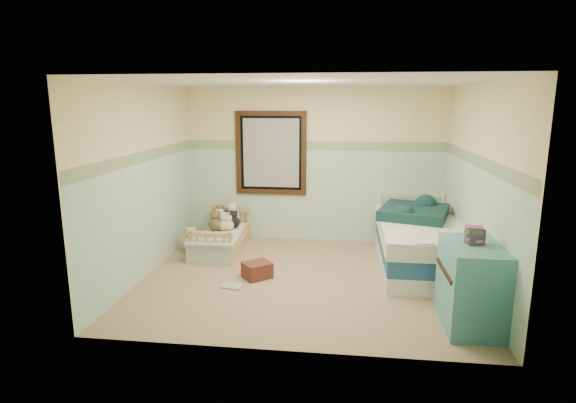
# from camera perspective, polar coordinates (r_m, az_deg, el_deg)

# --- Properties ---
(floor) EXTENTS (4.20, 3.60, 0.02)m
(floor) POSITION_cam_1_polar(r_m,az_deg,el_deg) (6.14, 1.88, -9.60)
(floor) COLOR #817355
(floor) RESTS_ON ground
(ceiling) EXTENTS (4.20, 3.60, 0.02)m
(ceiling) POSITION_cam_1_polar(r_m,az_deg,el_deg) (5.71, 2.06, 14.59)
(ceiling) COLOR silver
(ceiling) RESTS_ON wall_back
(wall_back) EXTENTS (4.20, 0.04, 2.50)m
(wall_back) POSITION_cam_1_polar(r_m,az_deg,el_deg) (7.57, 3.20, 4.42)
(wall_back) COLOR #D2BD87
(wall_back) RESTS_ON floor
(wall_front) EXTENTS (4.20, 0.04, 2.50)m
(wall_front) POSITION_cam_1_polar(r_m,az_deg,el_deg) (4.05, -0.32, -2.41)
(wall_front) COLOR #D2BD87
(wall_front) RESTS_ON floor
(wall_left) EXTENTS (0.04, 3.60, 2.50)m
(wall_left) POSITION_cam_1_polar(r_m,az_deg,el_deg) (6.33, -17.33, 2.37)
(wall_left) COLOR #D2BD87
(wall_left) RESTS_ON floor
(wall_right) EXTENTS (0.04, 3.60, 2.50)m
(wall_right) POSITION_cam_1_polar(r_m,az_deg,el_deg) (5.99, 22.41, 1.46)
(wall_right) COLOR #D2BD87
(wall_right) RESTS_ON floor
(wainscot_mint) EXTENTS (4.20, 0.01, 1.50)m
(wainscot_mint) POSITION_cam_1_polar(r_m,az_deg,el_deg) (7.64, 3.15, 0.69)
(wainscot_mint) COLOR #9ABA9F
(wainscot_mint) RESTS_ON floor
(border_strip) EXTENTS (4.20, 0.01, 0.15)m
(border_strip) POSITION_cam_1_polar(r_m,az_deg,el_deg) (7.52, 3.22, 6.86)
(border_strip) COLOR #356438
(border_strip) RESTS_ON wall_back
(window_frame) EXTENTS (1.16, 0.06, 1.36)m
(window_frame) POSITION_cam_1_polar(r_m,az_deg,el_deg) (7.58, -2.12, 5.97)
(window_frame) COLOR black
(window_frame) RESTS_ON wall_back
(window_blinds) EXTENTS (0.92, 0.01, 1.12)m
(window_blinds) POSITION_cam_1_polar(r_m,az_deg,el_deg) (7.59, -2.10, 5.98)
(window_blinds) COLOR #B2B2AE
(window_blinds) RESTS_ON window_frame
(toddler_bed_frame) EXTENTS (0.64, 1.27, 0.16)m
(toddler_bed_frame) POSITION_cam_1_polar(r_m,az_deg,el_deg) (7.32, -8.15, -5.32)
(toddler_bed_frame) COLOR #C1784A
(toddler_bed_frame) RESTS_ON floor
(toddler_mattress) EXTENTS (0.58, 1.22, 0.12)m
(toddler_mattress) POSITION_cam_1_polar(r_m,az_deg,el_deg) (7.28, -8.18, -4.26)
(toddler_mattress) COLOR silver
(toddler_mattress) RESTS_ON toddler_bed_frame
(patchwork_quilt) EXTENTS (0.69, 0.64, 0.03)m
(patchwork_quilt) POSITION_cam_1_polar(r_m,az_deg,el_deg) (6.90, -9.06, -4.58)
(patchwork_quilt) COLOR #75AFCD
(patchwork_quilt) RESTS_ON toddler_mattress
(plush_bed_brown) EXTENTS (0.21, 0.21, 0.21)m
(plush_bed_brown) POSITION_cam_1_polar(r_m,az_deg,el_deg) (7.74, -8.33, -1.99)
(plush_bed_brown) COLOR brown
(plush_bed_brown) RESTS_ON toddler_mattress
(plush_bed_white) EXTENTS (0.24, 0.24, 0.24)m
(plush_bed_white) POSITION_cam_1_polar(r_m,az_deg,el_deg) (7.69, -6.89, -1.94)
(plush_bed_white) COLOR silver
(plush_bed_white) RESTS_ON toddler_mattress
(plush_bed_tan) EXTENTS (0.21, 0.21, 0.21)m
(plush_bed_tan) POSITION_cam_1_polar(r_m,az_deg,el_deg) (7.53, -8.40, -2.43)
(plush_bed_tan) COLOR #CBAB8B
(plush_bed_tan) RESTS_ON toddler_mattress
(plush_bed_dark) EXTENTS (0.19, 0.19, 0.19)m
(plush_bed_dark) POSITION_cam_1_polar(r_m,az_deg,el_deg) (7.47, -6.69, -2.55)
(plush_bed_dark) COLOR black
(plush_bed_dark) RESTS_ON toddler_mattress
(plush_floor_cream) EXTENTS (0.24, 0.24, 0.24)m
(plush_floor_cream) POSITION_cam_1_polar(r_m,az_deg,el_deg) (7.20, -11.11, -5.42)
(plush_floor_cream) COLOR beige
(plush_floor_cream) RESTS_ON floor
(plush_floor_tan) EXTENTS (0.26, 0.26, 0.26)m
(plush_floor_tan) POSITION_cam_1_polar(r_m,az_deg,el_deg) (7.32, -11.87, -5.05)
(plush_floor_tan) COLOR #CBAB8B
(plush_floor_tan) RESTS_ON floor
(twin_bed_frame) EXTENTS (1.04, 2.08, 0.22)m
(twin_bed_frame) POSITION_cam_1_polar(r_m,az_deg,el_deg) (6.73, 15.74, -7.01)
(twin_bed_frame) COLOR white
(twin_bed_frame) RESTS_ON floor
(twin_boxspring) EXTENTS (1.04, 2.08, 0.22)m
(twin_boxspring) POSITION_cam_1_polar(r_m,az_deg,el_deg) (6.66, 15.85, -5.22)
(twin_boxspring) COLOR navy
(twin_boxspring) RESTS_ON twin_bed_frame
(twin_mattress) EXTENTS (1.08, 2.12, 0.22)m
(twin_mattress) POSITION_cam_1_polar(r_m,az_deg,el_deg) (6.60, 15.96, -3.40)
(twin_mattress) COLOR white
(twin_mattress) RESTS_ON twin_boxspring
(teal_blanket) EXTENTS (1.12, 1.15, 0.14)m
(teal_blanket) POSITION_cam_1_polar(r_m,az_deg,el_deg) (6.84, 15.26, -1.27)
(teal_blanket) COLOR black
(teal_blanket) RESTS_ON twin_mattress
(dresser) EXTENTS (0.54, 0.87, 0.87)m
(dresser) POSITION_cam_1_polar(r_m,az_deg,el_deg) (5.15, 21.66, -9.60)
(dresser) COLOR teal
(dresser) RESTS_ON floor
(book_stack) EXTENTS (0.18, 0.15, 0.16)m
(book_stack) POSITION_cam_1_polar(r_m,az_deg,el_deg) (5.01, 22.04, -3.99)
(book_stack) COLOR #4C2528
(book_stack) RESTS_ON dresser
(red_pillow) EXTENTS (0.44, 0.44, 0.21)m
(red_pillow) POSITION_cam_1_polar(r_m,az_deg,el_deg) (6.16, -3.82, -8.43)
(red_pillow) COLOR maroon
(red_pillow) RESTS_ON floor
(floor_book) EXTENTS (0.29, 0.24, 0.02)m
(floor_book) POSITION_cam_1_polar(r_m,az_deg,el_deg) (5.93, -6.88, -10.29)
(floor_book) COLOR yellow
(floor_book) RESTS_ON floor
(extra_plush_0) EXTENTS (0.17, 0.17, 0.17)m
(extra_plush_0) POSITION_cam_1_polar(r_m,az_deg,el_deg) (7.35, -7.32, -2.93)
(extra_plush_0) COLOR beige
(extra_plush_0) RESTS_ON toddler_mattress
(extra_plush_1) EXTENTS (0.16, 0.16, 0.16)m
(extra_plush_1) POSITION_cam_1_polar(r_m,az_deg,el_deg) (7.66, -7.70, -2.34)
(extra_plush_1) COLOR black
(extra_plush_1) RESTS_ON toddler_mattress
(extra_plush_2) EXTENTS (0.19, 0.19, 0.19)m
(extra_plush_2) POSITION_cam_1_polar(r_m,az_deg,el_deg) (7.43, -7.89, -2.68)
(extra_plush_2) COLOR beige
(extra_plush_2) RESTS_ON toddler_mattress
(extra_plush_3) EXTENTS (0.21, 0.21, 0.21)m
(extra_plush_3) POSITION_cam_1_polar(r_m,az_deg,el_deg) (7.36, -8.94, -2.75)
(extra_plush_3) COLOR brown
(extra_plush_3) RESTS_ON toddler_mattress
(extra_plush_4) EXTENTS (0.18, 0.18, 0.18)m
(extra_plush_4) POSITION_cam_1_polar(r_m,az_deg,el_deg) (7.35, -7.95, -2.90)
(extra_plush_4) COLOR #CBAB8B
(extra_plush_4) RESTS_ON toddler_mattress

